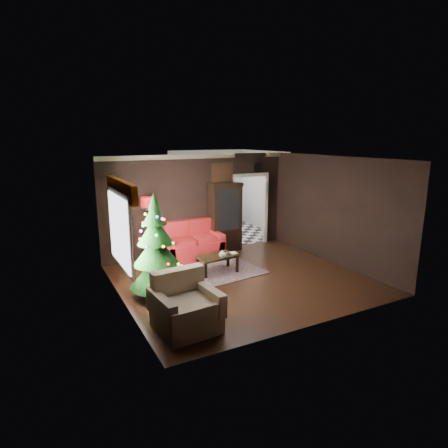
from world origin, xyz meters
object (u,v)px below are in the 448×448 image
curio_cabinet (225,219)px  kitchen_table (222,226)px  floor_lamp (148,233)px  christmas_tree (156,247)px  teapot (222,254)px  loveseat (192,240)px  armchair (186,305)px  wall_clock (257,167)px  coffee_table (217,264)px

curio_cabinet → kitchen_table: bearing=65.6°
curio_cabinet → floor_lamp: curio_cabinet is taller
curio_cabinet → christmas_tree: bearing=-141.3°
curio_cabinet → teapot: (-1.02, -1.80, -0.43)m
loveseat → christmas_tree: (-1.63, -2.00, 0.55)m
armchair → teapot: armchair is taller
armchair → kitchen_table: size_ratio=1.40×
curio_cabinet → christmas_tree: (-2.78, -2.22, 0.10)m
loveseat → floor_lamp: (-1.20, 0.03, 0.33)m
floor_lamp → wall_clock: (3.55, 0.37, 1.55)m
coffee_table → kitchen_table: 3.46m
coffee_table → teapot: size_ratio=4.95×
coffee_table → armchair: bearing=-127.4°
curio_cabinet → armchair: bearing=-125.9°
coffee_table → kitchen_table: kitchen_table is taller
curio_cabinet → kitchen_table: (0.65, 1.43, -0.57)m
teapot → wall_clock: 3.51m
armchair → kitchen_table: bearing=52.2°
christmas_tree → wall_clock: wall_clock is taller
loveseat → floor_lamp: bearing=178.5°
armchair → christmas_tree: bearing=84.7°
loveseat → coffee_table: bearing=-85.7°
coffee_table → teapot: (0.02, -0.22, 0.30)m
curio_cabinet → floor_lamp: size_ratio=1.00×
teapot → floor_lamp: bearing=129.4°
wall_clock → armchair: bearing=-134.7°
christmas_tree → coffee_table: bearing=20.5°
wall_clock → floor_lamp: bearing=-174.1°
loveseat → coffee_table: size_ratio=1.83×
curio_cabinet → christmas_tree: 3.56m
loveseat → kitchen_table: 2.45m
armchair → coffee_table: size_ratio=1.13×
loveseat → floor_lamp: 1.24m
loveseat → christmas_tree: size_ratio=0.79×
armchair → wall_clock: bearing=40.6°
loveseat → wall_clock: bearing=9.7°
armchair → curio_cabinet: bearing=49.4°
curio_cabinet → christmas_tree: christmas_tree is taller
loveseat → teapot: size_ratio=9.06×
loveseat → armchair: (-1.64, -3.64, -0.04)m
floor_lamp → teapot: 2.11m
armchair → wall_clock: (3.99, 4.04, 1.92)m
armchair → coffee_table: 2.88m
armchair → kitchen_table: 6.31m
loveseat → curio_cabinet: curio_cabinet is taller
loveseat → floor_lamp: floor_lamp is taller
teapot → kitchen_table: kitchen_table is taller
curio_cabinet → wall_clock: 1.88m
floor_lamp → loveseat: bearing=-1.5°
teapot → coffee_table: bearing=96.2°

